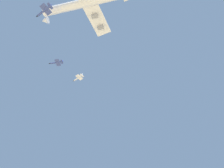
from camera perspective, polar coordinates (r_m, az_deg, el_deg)
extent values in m
cylinder|color=white|center=(160.55, -7.49, 22.29)|extent=(65.56, 31.06, 6.40)
cone|color=white|center=(172.21, -18.85, 16.98)|extent=(6.89, 7.50, 6.08)
cube|color=white|center=(159.26, -6.80, 22.43)|extent=(24.28, 60.51, 10.65)
cylinder|color=gray|center=(166.83, -3.28, 15.93)|extent=(5.75, 4.63, 3.00)
cylinder|color=gray|center=(161.74, -4.97, 18.93)|extent=(5.75, 4.63, 3.00)
cylinder|color=#38478C|center=(206.95, -15.80, 5.96)|extent=(12.36, 6.99, 1.50)
cone|color=black|center=(209.65, -17.71, 5.65)|extent=(2.45, 2.22, 1.50)
cube|color=#38478C|center=(206.27, -15.42, 6.00)|extent=(7.43, 9.12, 0.24)
cube|color=#38478C|center=(206.71, -14.26, 6.49)|extent=(2.25, 1.22, 2.60)
cube|color=#38478C|center=(205.28, -14.35, 6.22)|extent=(3.88, 5.19, 0.20)
cylinder|color=silver|center=(227.51, -9.73, 1.77)|extent=(13.06, 2.13, 1.50)
cone|color=black|center=(231.30, -11.07, 0.87)|extent=(2.07, 1.60, 1.50)
cube|color=silver|center=(226.61, -9.46, 1.92)|extent=(4.78, 8.20, 0.24)
cube|color=silver|center=(226.40, -8.66, 2.74)|extent=(2.41, 0.32, 2.60)
cube|color=silver|center=(225.01, -8.71, 2.48)|extent=(2.23, 4.89, 0.20)
cylinder|color=#38478C|center=(155.01, -18.97, 19.46)|extent=(13.01, 1.59, 1.50)
cone|color=black|center=(158.32, -20.89, 17.80)|extent=(2.01, 1.51, 1.50)
cube|color=#38478C|center=(154.20, -18.60, 19.77)|extent=(4.45, 8.03, 0.24)
cube|color=#38478C|center=(154.55, -17.31, 20.94)|extent=(2.40, 0.22, 2.60)
cube|color=#38478C|center=(152.95, -17.47, 20.73)|extent=(2.03, 4.81, 0.20)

